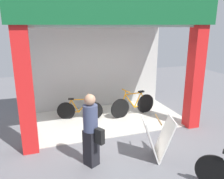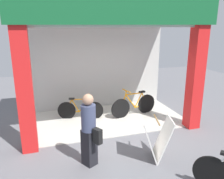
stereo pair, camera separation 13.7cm
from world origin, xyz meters
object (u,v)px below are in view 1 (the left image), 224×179
object	(u,v)px
bicycle_inside_0	(80,110)
bicycle_inside_1	(133,105)
pedestrian_1	(91,130)
sandwich_board_sign	(157,139)

from	to	relation	value
bicycle_inside_0	bicycle_inside_1	distance (m)	1.75
bicycle_inside_1	pedestrian_1	world-z (taller)	pedestrian_1
bicycle_inside_0	bicycle_inside_1	xyz separation A→B (m)	(1.73, -0.23, 0.05)
bicycle_inside_0	pedestrian_1	size ratio (longest dim) A/B	0.89
pedestrian_1	bicycle_inside_1	bearing A→B (deg)	49.66
bicycle_inside_0	pedestrian_1	world-z (taller)	pedestrian_1
sandwich_board_sign	pedestrian_1	xyz separation A→B (m)	(-1.44, 0.20, 0.33)
sandwich_board_sign	pedestrian_1	world-z (taller)	pedestrian_1
bicycle_inside_1	pedestrian_1	bearing A→B (deg)	-130.34
bicycle_inside_0	sandwich_board_sign	bearing A→B (deg)	-65.87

